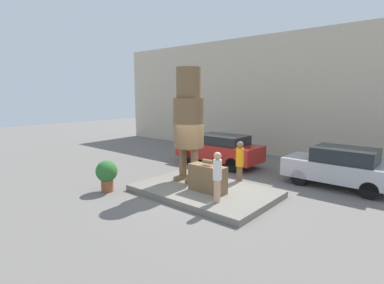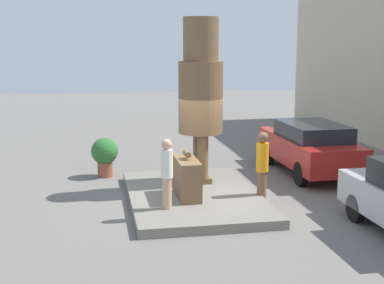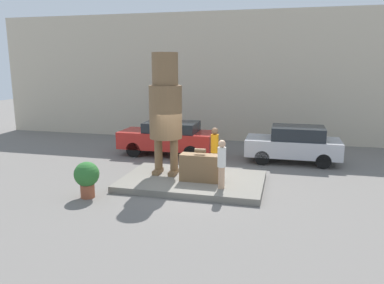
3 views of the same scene
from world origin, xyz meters
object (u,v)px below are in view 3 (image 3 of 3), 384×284
at_px(giant_suitcase, 200,168).
at_px(tourist, 222,162).
at_px(worker_hivis, 215,148).
at_px(parked_car_silver, 294,144).
at_px(parked_car_red, 168,137).
at_px(planter_pot, 87,177).
at_px(statue_figure, 166,104).

relative_size(giant_suitcase, tourist, 0.86).
height_order(giant_suitcase, worker_hivis, worker_hivis).
bearing_deg(giant_suitcase, parked_car_silver, 53.45).
xyz_separation_m(giant_suitcase, tourist, (0.86, -0.61, 0.41)).
distance_m(parked_car_red, planter_pot, 6.24).
bearing_deg(tourist, giant_suitcase, 144.40).
bearing_deg(worker_hivis, giant_suitcase, -94.56).
height_order(parked_car_red, worker_hivis, worker_hivis).
bearing_deg(statue_figure, worker_hivis, 38.08).
bearing_deg(planter_pot, statue_figure, 54.14).
bearing_deg(giant_suitcase, statue_figure, 156.33).
relative_size(statue_figure, worker_hivis, 2.44).
height_order(statue_figure, worker_hivis, statue_figure).
distance_m(tourist, parked_car_red, 5.96).
height_order(tourist, parked_car_silver, tourist).
xyz_separation_m(giant_suitcase, parked_car_silver, (3.20, 4.32, 0.13)).
xyz_separation_m(parked_car_silver, planter_pot, (-6.49, -6.24, -0.13)).
xyz_separation_m(giant_suitcase, parked_car_red, (-2.54, 4.28, 0.15)).
bearing_deg(parked_car_silver, planter_pot, 43.88).
distance_m(statue_figure, tourist, 3.12).
bearing_deg(planter_pot, tourist, 17.51).
bearing_deg(parked_car_silver, giant_suitcase, 53.45).
relative_size(tourist, parked_car_red, 0.37).
distance_m(statue_figure, worker_hivis, 2.72).
relative_size(statue_figure, tourist, 2.72).
height_order(statue_figure, tourist, statue_figure).
xyz_separation_m(planter_pot, worker_hivis, (3.44, 3.80, 0.29)).
bearing_deg(statue_figure, planter_pot, -125.86).
height_order(parked_car_silver, planter_pot, parked_car_silver).
xyz_separation_m(tourist, worker_hivis, (-0.71, 2.49, -0.12)).
relative_size(parked_car_silver, planter_pot, 3.40).
relative_size(parked_car_red, worker_hivis, 2.45).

